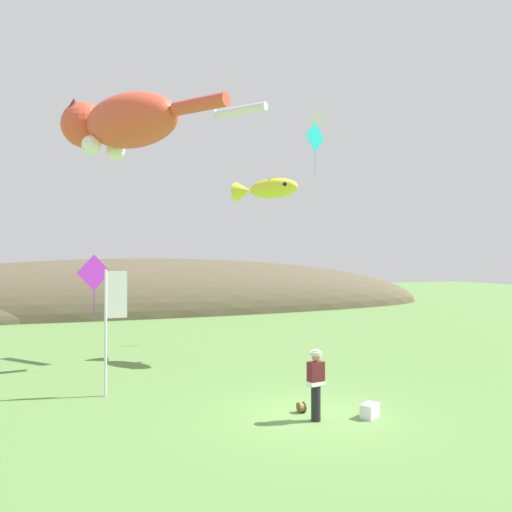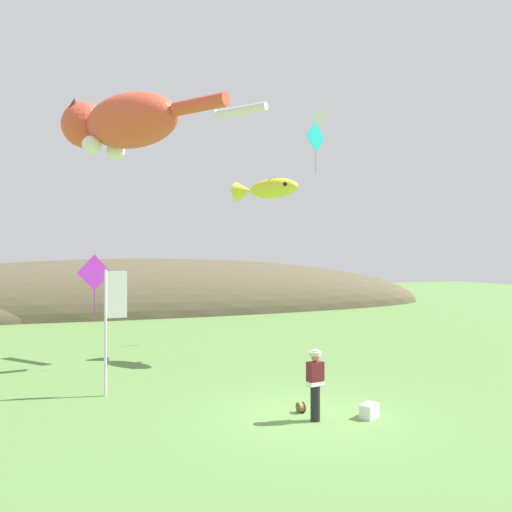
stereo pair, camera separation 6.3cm
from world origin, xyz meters
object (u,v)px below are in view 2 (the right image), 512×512
object	(u,v)px
picnic_cooler	(369,411)
kite_fish_windsock	(267,189)
kite_diamond_teal	(315,137)
kite_diamond_white	(319,118)
kite_spool	(301,407)
festival_banner_pole	(111,313)
festival_attendant	(315,383)
kite_tube_streamer	(240,111)
kite_diamond_violet	(94,273)
kite_giant_cat	(121,123)

from	to	relation	value
picnic_cooler	kite_fish_windsock	world-z (taller)	kite_fish_windsock
kite_diamond_teal	kite_diamond_white	bearing A→B (deg)	60.21
kite_spool	kite_diamond_teal	world-z (taller)	kite_diamond_teal
kite_diamond_white	festival_banner_pole	bearing A→B (deg)	-147.30
kite_spool	picnic_cooler	bearing A→B (deg)	-35.02
festival_attendant	kite_fish_windsock	world-z (taller)	kite_fish_windsock
festival_banner_pole	kite_tube_streamer	world-z (taller)	kite_tube_streamer
kite_spool	kite_diamond_white	size ratio (longest dim) A/B	0.15
kite_spool	kite_diamond_violet	size ratio (longest dim) A/B	0.12
festival_attendant	kite_diamond_violet	size ratio (longest dim) A/B	0.79
festival_attendant	kite_spool	xyz separation A→B (m)	(-0.04, 0.73, -0.82)
festival_attendant	kite_giant_cat	size ratio (longest dim) A/B	0.31
kite_giant_cat	kite_tube_streamer	xyz separation A→B (m)	(5.19, 2.71, 1.74)
kite_tube_streamer	kite_diamond_violet	bearing A→B (deg)	-172.60
kite_diamond_white	kite_diamond_teal	bearing A→B (deg)	-119.79
kite_diamond_white	kite_diamond_violet	bearing A→B (deg)	-165.35
festival_banner_pole	kite_diamond_teal	bearing A→B (deg)	19.51
kite_fish_windsock	kite_diamond_teal	xyz separation A→B (m)	(1.98, -0.47, 2.16)
kite_giant_cat	kite_fish_windsock	distance (m)	6.33
festival_attendant	kite_diamond_white	size ratio (longest dim) A/B	0.95
kite_spool	kite_diamond_violet	world-z (taller)	kite_diamond_violet
festival_banner_pole	kite_diamond_violet	size ratio (longest dim) A/B	1.67
kite_spool	kite_diamond_violet	distance (m)	9.50
festival_attendant	kite_diamond_white	distance (m)	16.08
picnic_cooler	kite_diamond_white	xyz separation A→B (m)	(4.53, 11.27, 10.90)
kite_diamond_teal	kite_giant_cat	bearing A→B (deg)	-172.98
festival_banner_pole	kite_diamond_violet	xyz separation A→B (m)	(-0.29, 3.93, 1.09)
picnic_cooler	kite_diamond_violet	size ratio (longest dim) A/B	0.26
festival_attendant	kite_diamond_violet	bearing A→B (deg)	120.94
kite_spool	kite_giant_cat	world-z (taller)	kite_giant_cat
picnic_cooler	festival_banner_pole	bearing A→B (deg)	143.06
kite_tube_streamer	kite_diamond_violet	size ratio (longest dim) A/B	0.98
kite_spool	kite_giant_cat	distance (m)	10.93
festival_attendant	festival_banner_pole	world-z (taller)	festival_banner_pole
picnic_cooler	festival_banner_pole	xyz separation A→B (m)	(-5.99, 4.51, 2.27)
kite_tube_streamer	festival_attendant	bearing A→B (deg)	-96.67
kite_giant_cat	kite_diamond_white	xyz separation A→B (m)	(10.07, 4.77, 2.43)
kite_spool	kite_giant_cat	size ratio (longest dim) A/B	0.05
kite_giant_cat	kite_diamond_violet	distance (m)	5.53
festival_banner_pole	kite_diamond_white	world-z (taller)	kite_diamond_white
kite_spool	kite_fish_windsock	size ratio (longest dim) A/B	0.09
kite_tube_streamer	kite_giant_cat	bearing A→B (deg)	-152.37
festival_attendant	kite_spool	size ratio (longest dim) A/B	6.41
kite_diamond_violet	kite_diamond_white	size ratio (longest dim) A/B	1.19
kite_diamond_white	kite_giant_cat	bearing A→B (deg)	-154.64
kite_spool	kite_diamond_teal	xyz separation A→B (m)	(3.80, 6.46, 8.94)
kite_tube_streamer	kite_diamond_teal	size ratio (longest dim) A/B	1.03
festival_banner_pole	kite_fish_windsock	size ratio (longest dim) A/B	1.27
festival_banner_pole	kite_diamond_teal	size ratio (longest dim) A/B	1.76
kite_giant_cat	kite_diamond_violet	size ratio (longest dim) A/B	2.58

